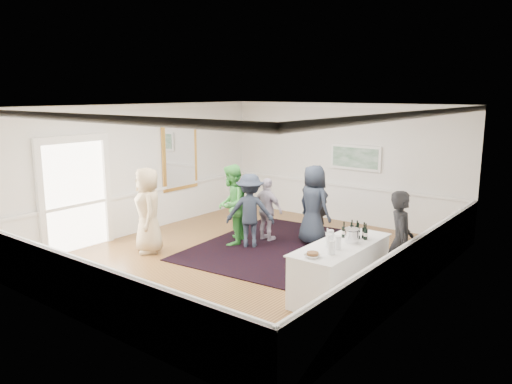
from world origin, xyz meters
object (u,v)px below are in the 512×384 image
Objects in this scene: guest_green at (232,205)px; bartender at (401,242)px; serving_table at (341,269)px; guest_navy at (314,205)px; guest_dark_a at (250,211)px; guest_dark_b at (314,202)px; nut_bowl at (313,255)px; guest_tan at (148,210)px; guest_lilac at (267,210)px; ice_bucket at (352,236)px.

bartender is at bearing 60.25° from guest_green.
serving_table is 3.01m from guest_navy.
serving_table is 1.34× the size of guest_dark_a.
guest_dark_b is at bearing 120.79° from guest_green.
serving_table is 9.00× the size of nut_bowl.
guest_tan is (-4.48, -0.47, 0.48)m from serving_table.
guest_green is (-4.17, 0.36, 0.02)m from bartender.
guest_dark_b reaches higher than guest_lilac.
guest_dark_a is 0.99× the size of guest_dark_b.
nut_bowl is (3.39, -2.01, 0.02)m from guest_green.
guest_lilac is 0.88× the size of guest_dark_b.
guest_tan reaches higher than ice_bucket.
guest_dark_b reaches higher than nut_bowl.
bartender is at bearing 123.69° from guest_dark_b.
guest_tan is at bearing 34.35° from guest_dark_b.
guest_lilac is (-3.68, 1.07, -0.16)m from bartender.
guest_dark_b is at bearing -119.75° from guest_lilac.
ice_bucket is 1.03× the size of nut_bowl.
guest_lilac is at bearing 45.69° from bartender.
nut_bowl reaches higher than serving_table.
guest_navy is at bearing -167.80° from guest_dark_a.
guest_tan is 1.10× the size of guest_dark_b.
bartender is 5.37m from guest_tan.
guest_dark_b is (-3.00, 2.08, -0.06)m from bartender.
nut_bowl is at bearing 136.98° from guest_navy.
guest_green reaches higher than guest_dark_a.
guest_navy is (1.00, 0.44, 0.17)m from guest_lilac.
nut_bowl is at bearing 27.01° from guest_tan.
guest_dark_a is at bearing 55.25° from bartender.
serving_table is 1.22× the size of guest_green.
guest_lilac is at bearing 120.38° from guest_green.
ice_bucket is (3.52, -0.92, 0.10)m from guest_green.
guest_navy is (2.55, 2.73, -0.02)m from guest_tan.
guest_dark_a is 0.91× the size of guest_navy.
guest_dark_a is 6.72× the size of nut_bowl.
guest_dark_b is at bearing 88.53° from guest_tan.
serving_table is 3.63m from guest_dark_b.
guest_dark_b is at bearing 131.57° from ice_bucket.
guest_tan is 4.62m from ice_bucket.
nut_bowl is at bearing 99.11° from guest_dark_b.
guest_dark_a is (0.48, 0.07, -0.08)m from guest_green.
guest_green is at bearing -25.74° from guest_dark_a.
guest_navy is at bearing 32.47° from bartender.
guest_dark_b is 4.34m from nut_bowl.
guest_tan reaches higher than bartender.
serving_table is 1.20× the size of guest_tan.
guest_green is 0.49m from guest_dark_a.
guest_navy is at bearing -151.99° from guest_lilac.
bartender reaches higher than nut_bowl.
bartender is 3.72m from guest_dark_a.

